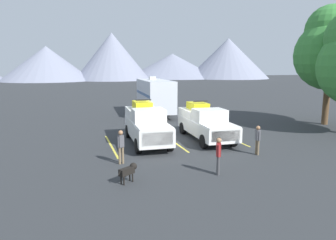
{
  "coord_description": "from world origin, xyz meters",
  "views": [
    {
      "loc": [
        -6.15,
        -18.77,
        4.69
      ],
      "look_at": [
        0.0,
        0.22,
        1.2
      ],
      "focal_mm": 33.02,
      "sensor_mm": 36.0,
      "label": 1
    }
  ],
  "objects_px": {
    "pickup_truck_b": "(205,122)",
    "person_a": "(258,138)",
    "person_c": "(218,154)",
    "person_b": "(121,145)",
    "dog": "(129,170)",
    "camper_trailer_a": "(155,95)",
    "pickup_truck_a": "(146,124)"
  },
  "relations": [
    {
      "from": "pickup_truck_a",
      "to": "person_c",
      "type": "distance_m",
      "value": 6.7
    },
    {
      "from": "pickup_truck_b",
      "to": "person_a",
      "type": "height_order",
      "value": "pickup_truck_b"
    },
    {
      "from": "pickup_truck_a",
      "to": "person_c",
      "type": "xyz_separation_m",
      "value": [
        1.6,
        -6.5,
        -0.25
      ]
    },
    {
      "from": "pickup_truck_b",
      "to": "dog",
      "type": "xyz_separation_m",
      "value": [
        -6.15,
        -6.07,
        -0.6
      ]
    },
    {
      "from": "pickup_truck_b",
      "to": "person_a",
      "type": "bearing_deg",
      "value": -75.14
    },
    {
      "from": "person_c",
      "to": "dog",
      "type": "distance_m",
      "value": 3.91
    },
    {
      "from": "person_b",
      "to": "dog",
      "type": "xyz_separation_m",
      "value": [
        -0.09,
        -2.5,
        -0.44
      ]
    },
    {
      "from": "person_a",
      "to": "dog",
      "type": "relative_size",
      "value": 1.83
    },
    {
      "from": "pickup_truck_a",
      "to": "person_b",
      "type": "relative_size",
      "value": 3.55
    },
    {
      "from": "pickup_truck_b",
      "to": "person_b",
      "type": "distance_m",
      "value": 7.03
    },
    {
      "from": "pickup_truck_a",
      "to": "person_b",
      "type": "distance_m",
      "value": 4.29
    },
    {
      "from": "pickup_truck_b",
      "to": "person_b",
      "type": "xyz_separation_m",
      "value": [
        -6.06,
        -3.56,
        -0.15
      ]
    },
    {
      "from": "pickup_truck_b",
      "to": "dog",
      "type": "relative_size",
      "value": 6.91
    },
    {
      "from": "dog",
      "to": "person_b",
      "type": "bearing_deg",
      "value": 87.83
    },
    {
      "from": "person_c",
      "to": "dog",
      "type": "relative_size",
      "value": 1.92
    },
    {
      "from": "pickup_truck_a",
      "to": "dog",
      "type": "bearing_deg",
      "value": -110.17
    },
    {
      "from": "person_b",
      "to": "person_c",
      "type": "bearing_deg",
      "value": -36.69
    },
    {
      "from": "pickup_truck_a",
      "to": "person_b",
      "type": "bearing_deg",
      "value": -120.58
    },
    {
      "from": "pickup_truck_a",
      "to": "camper_trailer_a",
      "type": "xyz_separation_m",
      "value": [
        3.48,
        10.53,
        0.74
      ]
    },
    {
      "from": "camper_trailer_a",
      "to": "person_c",
      "type": "bearing_deg",
      "value": -96.29
    },
    {
      "from": "camper_trailer_a",
      "to": "person_c",
      "type": "relative_size",
      "value": 5.38
    },
    {
      "from": "camper_trailer_a",
      "to": "person_c",
      "type": "xyz_separation_m",
      "value": [
        -1.88,
        -17.04,
        -0.99
      ]
    },
    {
      "from": "pickup_truck_b",
      "to": "person_c",
      "type": "bearing_deg",
      "value": -109.65
    },
    {
      "from": "person_b",
      "to": "dog",
      "type": "relative_size",
      "value": 1.92
    },
    {
      "from": "pickup_truck_a",
      "to": "person_a",
      "type": "xyz_separation_m",
      "value": [
        5.01,
        -4.38,
        -0.29
      ]
    },
    {
      "from": "camper_trailer_a",
      "to": "person_c",
      "type": "height_order",
      "value": "camper_trailer_a"
    },
    {
      "from": "camper_trailer_a",
      "to": "person_b",
      "type": "distance_m",
      "value": 15.33
    },
    {
      "from": "person_a",
      "to": "dog",
      "type": "bearing_deg",
      "value": -166.01
    },
    {
      "from": "pickup_truck_a",
      "to": "camper_trailer_a",
      "type": "height_order",
      "value": "camper_trailer_a"
    },
    {
      "from": "pickup_truck_a",
      "to": "dog",
      "type": "height_order",
      "value": "pickup_truck_a"
    },
    {
      "from": "person_b",
      "to": "dog",
      "type": "height_order",
      "value": "person_b"
    },
    {
      "from": "person_a",
      "to": "dog",
      "type": "height_order",
      "value": "person_a"
    }
  ]
}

